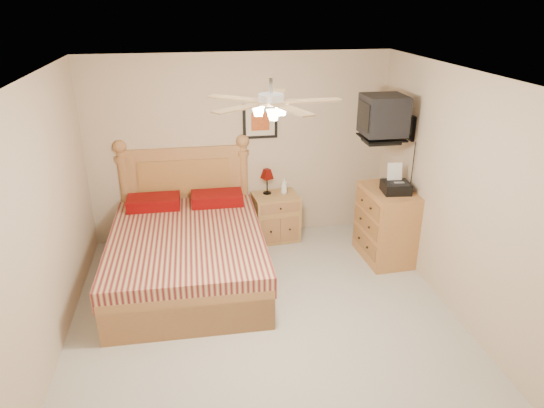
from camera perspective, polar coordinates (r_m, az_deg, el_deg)
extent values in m
plane|color=#ABA79B|center=(5.10, -0.49, -14.59)|extent=(4.50, 4.50, 0.00)
cube|color=white|center=(4.07, -0.61, 14.41)|extent=(4.00, 4.50, 0.04)
cube|color=#C3AC90|center=(6.53, -3.76, 6.49)|extent=(4.00, 0.04, 2.50)
cube|color=#C3AC90|center=(2.63, 8.08, -22.57)|extent=(4.00, 0.04, 2.50)
cube|color=#C3AC90|center=(4.60, -26.01, -3.35)|extent=(0.04, 4.50, 2.50)
cube|color=#C3AC90|center=(5.13, 22.09, -0.01)|extent=(0.04, 4.50, 2.50)
cube|color=#AA733F|center=(6.69, 0.43, -1.52)|extent=(0.64, 0.51, 0.65)
imported|color=white|center=(6.58, 1.44, 2.15)|extent=(0.09, 0.09, 0.22)
cube|color=black|center=(6.45, -1.41, 9.72)|extent=(0.46, 0.04, 0.46)
cube|color=#9D6638|center=(6.31, 13.33, -2.33)|extent=(0.59, 0.83, 0.94)
imported|color=#C1B697|center=(6.32, 12.90, 2.53)|extent=(0.25, 0.32, 0.03)
imported|color=tan|center=(6.30, 12.95, 2.71)|extent=(0.23, 0.28, 0.02)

